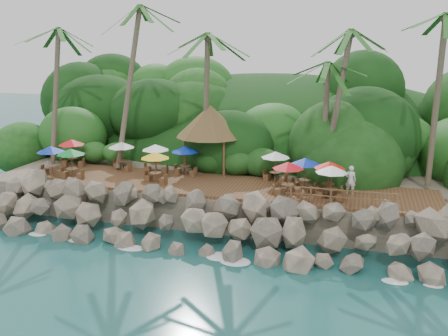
# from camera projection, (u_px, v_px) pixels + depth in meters

# --- Properties ---
(ground) EXTENTS (140.00, 140.00, 0.00)m
(ground) POSITION_uv_depth(u_px,v_px,m) (193.00, 257.00, 26.02)
(ground) COLOR #19514F
(ground) RESTS_ON ground
(land_base) EXTENTS (32.00, 25.20, 2.10)m
(land_base) POSITION_uv_depth(u_px,v_px,m) (257.00, 166.00, 40.66)
(land_base) COLOR gray
(land_base) RESTS_ON ground
(jungle_hill) EXTENTS (44.80, 28.00, 15.40)m
(jungle_hill) POSITION_uv_depth(u_px,v_px,m) (273.00, 159.00, 47.91)
(jungle_hill) COLOR #143811
(jungle_hill) RESTS_ON ground
(seawall) EXTENTS (29.00, 4.00, 2.30)m
(seawall) POSITION_uv_depth(u_px,v_px,m) (205.00, 224.00, 27.60)
(seawall) COLOR gray
(seawall) RESTS_ON ground
(terrace) EXTENTS (26.00, 5.00, 0.20)m
(terrace) POSITION_uv_depth(u_px,v_px,m) (224.00, 186.00, 31.06)
(terrace) COLOR brown
(terrace) RESTS_ON land_base
(jungle_foliage) EXTENTS (44.00, 16.00, 12.00)m
(jungle_foliage) POSITION_uv_depth(u_px,v_px,m) (254.00, 182.00, 39.99)
(jungle_foliage) COLOR #143811
(jungle_foliage) RESTS_ON ground
(foam_line) EXTENTS (25.20, 0.80, 0.06)m
(foam_line) POSITION_uv_depth(u_px,v_px,m) (195.00, 254.00, 26.29)
(foam_line) COLOR white
(foam_line) RESTS_ON ground
(palms) EXTENTS (31.83, 6.68, 12.53)m
(palms) POSITION_uv_depth(u_px,v_px,m) (240.00, 29.00, 31.20)
(palms) COLOR brown
(palms) RESTS_ON ground
(palapa) EXTENTS (4.74, 4.74, 4.60)m
(palapa) POSITION_uv_depth(u_px,v_px,m) (210.00, 121.00, 33.84)
(palapa) COLOR brown
(palapa) RESTS_ON ground
(dining_clusters) EXTENTS (20.34, 4.75, 2.02)m
(dining_clusters) POSITION_uv_depth(u_px,v_px,m) (189.00, 156.00, 31.44)
(dining_clusters) COLOR brown
(dining_clusters) RESTS_ON terrace
(railing) EXTENTS (6.10, 0.10, 1.00)m
(railing) POSITION_uv_depth(u_px,v_px,m) (341.00, 196.00, 26.76)
(railing) COLOR brown
(railing) RESTS_ON terrace
(waiter) EXTENTS (0.66, 0.46, 1.74)m
(waiter) POSITION_uv_depth(u_px,v_px,m) (350.00, 180.00, 28.93)
(waiter) COLOR white
(waiter) RESTS_ON terrace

